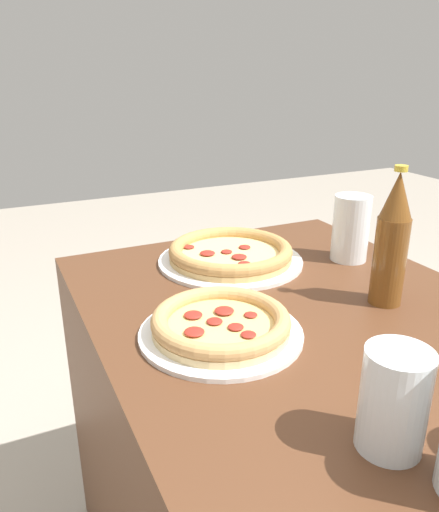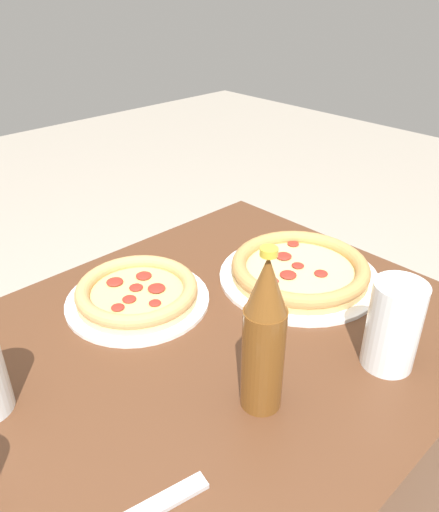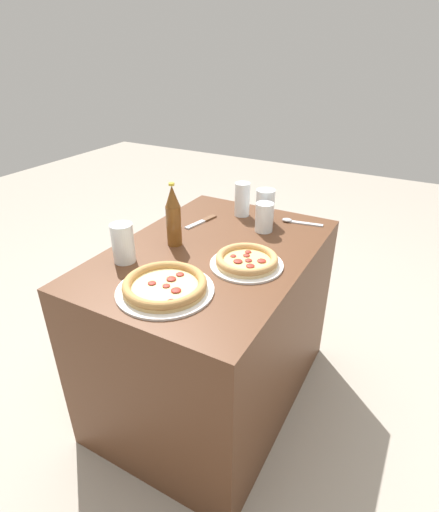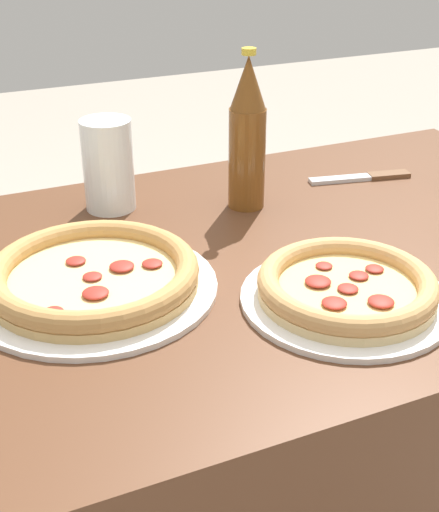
# 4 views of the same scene
# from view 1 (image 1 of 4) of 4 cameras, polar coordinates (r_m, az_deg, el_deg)

# --- Properties ---
(table) EXTENTS (1.04, 0.72, 0.75)m
(table) POSITION_cam_1_polar(r_m,az_deg,el_deg) (1.09, 10.24, -25.52)
(table) COLOR #56331E
(table) RESTS_ON ground_plane
(pizza_veggie) EXTENTS (0.27, 0.27, 0.04)m
(pizza_veggie) POSITION_cam_1_polar(r_m,az_deg,el_deg) (0.81, 0.15, -7.86)
(pizza_veggie) COLOR white
(pizza_veggie) RESTS_ON table
(pizza_salami) EXTENTS (0.32, 0.32, 0.04)m
(pizza_salami) POSITION_cam_1_polar(r_m,az_deg,el_deg) (1.10, 1.26, 0.25)
(pizza_salami) COLOR white
(pizza_salami) RESTS_ON table
(glass_red_wine) EXTENTS (0.08, 0.08, 0.15)m
(glass_red_wine) POSITION_cam_1_polar(r_m,az_deg,el_deg) (1.14, 14.75, 2.90)
(glass_red_wine) COLOR white
(glass_red_wine) RESTS_ON table
(glass_orange_juice) EXTENTS (0.08, 0.08, 0.12)m
(glass_orange_juice) POSITION_cam_1_polar(r_m,az_deg,el_deg) (0.61, 19.21, -15.86)
(glass_orange_juice) COLOR white
(glass_orange_juice) RESTS_ON table
(beer_bottle) EXTENTS (0.06, 0.06, 0.25)m
(beer_bottle) POSITION_cam_1_polar(r_m,az_deg,el_deg) (0.93, 19.09, 1.64)
(beer_bottle) COLOR brown
(beer_bottle) RESTS_ON table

